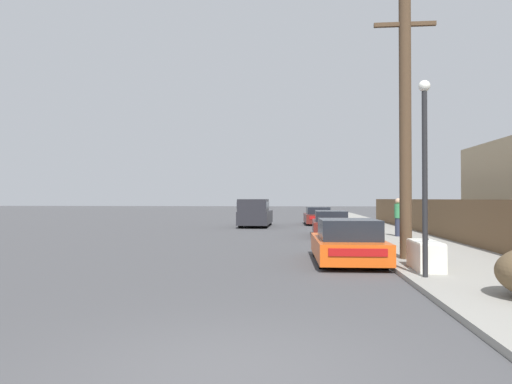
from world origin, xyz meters
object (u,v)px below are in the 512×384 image
(utility_pole, at_px, (405,125))
(pedestrian, at_px, (398,217))
(parked_sports_car_red, at_px, (347,243))
(car_parked_mid, at_px, (331,224))
(discarded_fridge, at_px, (425,255))
(car_parked_far, at_px, (318,216))
(pickup_truck, at_px, (255,213))
(street_lamp, at_px, (425,162))

(utility_pole, height_order, pedestrian, utility_pole)
(parked_sports_car_red, height_order, car_parked_mid, parked_sports_car_red)
(discarded_fridge, relative_size, car_parked_mid, 0.36)
(discarded_fridge, bearing_deg, car_parked_far, 96.24)
(pickup_truck, bearing_deg, parked_sports_car_red, 105.18)
(street_lamp, height_order, pedestrian, street_lamp)
(parked_sports_car_red, bearing_deg, car_parked_mid, 87.47)
(parked_sports_car_red, distance_m, car_parked_mid, 9.46)
(car_parked_mid, bearing_deg, car_parked_far, 92.13)
(utility_pole, relative_size, pedestrian, 4.32)
(pedestrian, bearing_deg, parked_sports_car_red, -111.27)
(car_parked_mid, height_order, car_parked_far, car_parked_mid)
(pickup_truck, xyz_separation_m, pedestrian, (7.57, -8.42, 0.12))
(car_parked_mid, xyz_separation_m, utility_pole, (1.55, -9.29, 3.46))
(street_lamp, bearing_deg, pedestrian, 80.84)
(pedestrian, bearing_deg, discarded_fridge, -98.43)
(discarded_fridge, distance_m, utility_pole, 4.13)
(parked_sports_car_red, bearing_deg, pickup_truck, 103.00)
(discarded_fridge, height_order, utility_pole, utility_pole)
(parked_sports_car_red, relative_size, utility_pole, 0.55)
(car_parked_far, xyz_separation_m, pedestrian, (3.26, -11.70, 0.44))
(discarded_fridge, height_order, street_lamp, street_lamp)
(parked_sports_car_red, height_order, pedestrian, pedestrian)
(utility_pole, bearing_deg, parked_sports_car_red, -174.33)
(discarded_fridge, distance_m, parked_sports_car_red, 2.55)
(utility_pole, height_order, street_lamp, utility_pole)
(car_parked_mid, xyz_separation_m, pickup_truck, (-4.50, 7.30, 0.31))
(parked_sports_car_red, xyz_separation_m, car_parked_mid, (0.18, 9.46, 0.02))
(car_parked_mid, relative_size, car_parked_far, 1.00)
(car_parked_far, bearing_deg, street_lamp, -88.42)
(parked_sports_car_red, xyz_separation_m, car_parked_far, (-0.02, 20.03, 0.02))
(pickup_truck, bearing_deg, discarded_fridge, 108.74)
(car_parked_far, xyz_separation_m, street_lamp, (1.42, -23.08, 2.11))
(discarded_fridge, relative_size, utility_pole, 0.21)
(discarded_fridge, height_order, parked_sports_car_red, parked_sports_car_red)
(car_parked_far, bearing_deg, parked_sports_car_red, -91.91)
(pickup_truck, relative_size, pedestrian, 3.02)
(street_lamp, bearing_deg, car_parked_mid, 95.63)
(street_lamp, distance_m, pedestrian, 11.65)
(car_parked_far, xyz_separation_m, pickup_truck, (-4.30, -3.27, 0.32))
(parked_sports_car_red, bearing_deg, street_lamp, -66.64)
(parked_sports_car_red, relative_size, street_lamp, 0.95)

